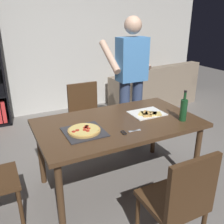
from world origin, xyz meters
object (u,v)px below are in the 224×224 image
couch (155,90)px  chair_far_side (86,112)px  dining_table (119,128)px  chair_near_camera (180,199)px  pepperoni_pizza_on_tray (84,131)px  person_serving_pizza (131,77)px  wine_bottle (184,109)px  kitchen_scissors (128,132)px

couch → chair_far_side: bearing=-151.6°
dining_table → couch: 2.78m
chair_near_camera → pepperoni_pizza_on_tray: (-0.40, 0.87, 0.25)m
chair_far_side → person_serving_pizza: 0.78m
chair_near_camera → pepperoni_pizza_on_tray: size_ratio=2.50×
dining_table → wine_bottle: (0.60, -0.27, 0.19)m
chair_far_side → person_serving_pizza: bearing=-21.1°
couch → person_serving_pizza: size_ratio=1.03×
person_serving_pizza → couch: bearing=43.1°
couch → person_serving_pizza: (-1.34, -1.25, 0.70)m
dining_table → person_serving_pizza: person_serving_pizza is taller
chair_near_camera → chair_far_side: (0.00, 1.91, 0.00)m
chair_near_camera → couch: bearing=57.0°
wine_bottle → kitchen_scissors: bearing=179.6°
chair_far_side → pepperoni_pizza_on_tray: 1.14m
chair_near_camera → wine_bottle: wine_bottle is taller
couch → wine_bottle: 2.67m
pepperoni_pizza_on_tray → wine_bottle: wine_bottle is taller
person_serving_pizza → pepperoni_pizza_on_tray: (-0.97, -0.81, -0.23)m
chair_far_side → pepperoni_pizza_on_tray: bearing=-111.1°
dining_table → wine_bottle: bearing=-24.0°
pepperoni_pizza_on_tray → kitchen_scissors: 0.40m
chair_near_camera → pepperoni_pizza_on_tray: bearing=114.6°
couch → pepperoni_pizza_on_tray: bearing=-138.1°
dining_table → wine_bottle: 0.68m
chair_near_camera → person_serving_pizza: size_ratio=0.51×
dining_table → chair_far_side: bearing=90.0°
chair_far_side → kitchen_scissors: (-0.04, -1.22, 0.24)m
chair_far_side → chair_near_camera: bearing=-90.0°
couch → kitchen_scissors: 3.01m
chair_far_side → wine_bottle: 1.40m
person_serving_pizza → chair_near_camera: bearing=-108.6°
person_serving_pizza → dining_table: bearing=-127.8°
chair_near_camera → pepperoni_pizza_on_tray: 0.99m
dining_table → person_serving_pizza: (0.57, 0.73, 0.32)m
couch → pepperoni_pizza_on_tray: 3.13m
person_serving_pizza → pepperoni_pizza_on_tray: 1.29m
dining_table → couch: size_ratio=0.91×
kitchen_scissors → chair_far_side: bearing=87.9°
wine_bottle → kitchen_scissors: size_ratio=1.62×
wine_bottle → kitchen_scissors: 0.65m
pepperoni_pizza_on_tray → chair_near_camera: bearing=-65.4°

